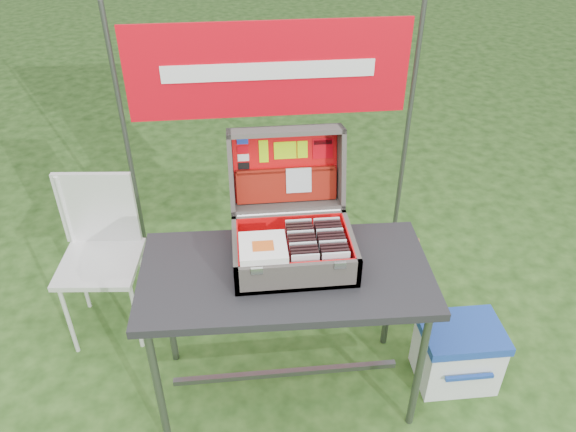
{
  "coord_description": "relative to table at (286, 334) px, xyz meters",
  "views": [
    {
      "loc": [
        -0.21,
        -1.95,
        2.43
      ],
      "look_at": [
        0.0,
        0.1,
        0.99
      ],
      "focal_mm": 35.0,
      "sensor_mm": 36.0,
      "label": 1
    }
  ],
  "objects": [
    {
      "name": "songbook_0",
      "position": [
        -0.1,
        -0.03,
        0.55
      ],
      "size": [
        0.2,
        0.2,
        0.0
      ],
      "primitive_type": "cube",
      "color": "white",
      "rests_on": "suitcase_base_wall_front"
    },
    {
      "name": "table_leg_fl",
      "position": [
        -0.59,
        -0.26,
        -0.02
      ],
      "size": [
        0.04,
        0.04,
        0.77
      ],
      "primitive_type": "cylinder",
      "color": "#59595B",
      "rests_on": "ground"
    },
    {
      "name": "suitcase_base_wall_front",
      "position": [
        0.04,
        -0.14,
        0.48
      ],
      "size": [
        0.53,
        0.02,
        0.14
      ],
      "primitive_type": "cube",
      "color": "#4A4641",
      "rests_on": "table_top"
    },
    {
      "name": "lid_sticker_cc_d",
      "position": [
        -0.16,
        0.39,
        0.72
      ],
      "size": [
        0.05,
        0.01,
        0.03
      ],
      "primitive_type": "cube",
      "rotation": [
        -1.8,
        0.0,
        0.0
      ],
      "color": "black",
      "rests_on": "suitcase_lid_liner"
    },
    {
      "name": "suitcase_base_wall_back",
      "position": [
        0.04,
        0.22,
        0.48
      ],
      "size": [
        0.53,
        0.02,
        0.14
      ],
      "primitive_type": "cube",
      "color": "#4A4641",
      "rests_on": "table_top"
    },
    {
      "name": "chair_upright_right",
      "position": [
        -0.78,
        0.75,
        0.29
      ],
      "size": [
        0.02,
        0.02,
        0.44
      ],
      "primitive_type": "cylinder",
      "color": "silver",
      "rests_on": "chair_seat"
    },
    {
      "name": "cooler",
      "position": [
        0.89,
        -0.02,
        -0.22
      ],
      "size": [
        0.41,
        0.31,
        0.36
      ],
      "primitive_type": null,
      "rotation": [
        0.0,
        0.0,
        -0.0
      ],
      "color": "white",
      "rests_on": "ground"
    },
    {
      "name": "table",
      "position": [
        0.0,
        0.0,
        0.0
      ],
      "size": [
        1.31,
        0.68,
        0.81
      ],
      "primitive_type": null,
      "rotation": [
        0.0,
        0.0,
        -0.03
      ],
      "color": "black",
      "rests_on": "ground"
    },
    {
      "name": "chair_leg_bl",
      "position": [
        -1.14,
        0.73,
        -0.17
      ],
      "size": [
        0.02,
        0.02,
        0.47
      ],
      "primitive_type": "cylinder",
      "color": "silver",
      "rests_on": "ground"
    },
    {
      "name": "suitcase_lid_pocket",
      "position": [
        0.04,
        0.36,
        0.62
      ],
      "size": [
        0.47,
        0.07,
        0.16
      ],
      "primitive_type": "cube",
      "rotation": [
        -1.8,
        0.0,
        0.0
      ],
      "color": "maroon",
      "rests_on": "suitcase_lid_liner"
    },
    {
      "name": "cooler_handle",
      "position": [
        0.89,
        -0.18,
        -0.21
      ],
      "size": [
        0.24,
        0.02,
        0.02
      ],
      "primitive_type": "cube",
      "color": "#1B3F9E",
      "rests_on": "cooler_body"
    },
    {
      "name": "table_leg_br",
      "position": [
        0.59,
        0.26,
        -0.02
      ],
      "size": [
        0.04,
        0.04,
        0.77
      ],
      "primitive_type": "cylinder",
      "color": "#59595B",
      "rests_on": "ground"
    },
    {
      "name": "suitcase_liner_wall_left",
      "position": [
        -0.2,
        0.04,
        0.49
      ],
      "size": [
        0.01,
        0.34,
        0.12
      ],
      "primitive_type": "cube",
      "color": "red",
      "rests_on": "suitcase_base_bottom"
    },
    {
      "name": "suitcase_liner_wall_front",
      "position": [
        0.04,
        -0.12,
        0.49
      ],
      "size": [
        0.49,
        0.01,
        0.12
      ],
      "primitive_type": "cube",
      "color": "red",
      "rests_on": "suitcase_base_bottom"
    },
    {
      "name": "cd_right_1",
      "position": [
        0.2,
        -0.08,
        0.5
      ],
      "size": [
        0.12,
        0.01,
        0.14
      ],
      "primitive_type": "cube",
      "color": "black",
      "rests_on": "suitcase_liner_floor"
    },
    {
      "name": "lid_card_neon_main",
      "position": [
        0.04,
        0.41,
        0.78
      ],
      "size": [
        0.1,
        0.02,
        0.08
      ],
      "primitive_type": "cube",
      "rotation": [
        -1.8,
        0.0,
        0.0
      ],
      "color": "#B0F102",
      "rests_on": "suitcase_lid_liner"
    },
    {
      "name": "chair_seat",
      "position": [
        -0.96,
        0.55,
        0.07
      ],
      "size": [
        0.46,
        0.46,
        0.03
      ],
      "primitive_type": "cube",
      "rotation": [
        0.0,
        0.0,
        -0.09
      ],
      "color": "silver",
      "rests_on": "ground"
    },
    {
      "name": "cd_right_10",
      "position": [
        0.2,
        0.11,
        0.5
      ],
      "size": [
        0.12,
        0.01,
        0.14
      ],
      "primitive_type": "cube",
      "color": "black",
      "rests_on": "suitcase_liner_floor"
    },
    {
      "name": "cd_right_8",
      "position": [
        0.2,
        0.07,
        0.5
      ],
      "size": [
        0.12,
        0.01,
        0.14
      ],
      "primitive_type": "cube",
      "color": "silver",
      "rests_on": "suitcase_liner_floor"
    },
    {
      "name": "chair_leg_fl",
      "position": [
        -1.14,
        0.37,
        -0.17
      ],
      "size": [
        0.02,
        0.02,
        0.47
      ],
      "primitive_type": "cylinder",
      "color": "silver",
      "rests_on": "ground"
    },
    {
      "name": "cd_left_0",
      "position": [
        0.07,
        -0.1,
        0.5
      ],
      "size": [
        0.12,
        0.01,
        0.14
      ],
      "primitive_type": "cube",
      "color": "silver",
      "rests_on": "suitcase_liner_floor"
    },
    {
      "name": "cd_left_9",
      "position": [
        0.07,
        0.09,
        0.5
      ],
      "size": [
        0.12,
        0.01,
        0.14
      ],
      "primitive_type": "cube",
      "color": "black",
      "rests_on": "suitcase_liner_floor"
    },
    {
      "name": "songbook_1",
      "position": [
        -0.1,
        -0.03,
        0.55
      ],
      "size": [
        0.2,
        0.2,
        0.0
      ],
      "primitive_type": "cube",
      "color": "white",
      "rests_on": "suitcase_base_wall_front"
    },
    {
      "name": "suitcase_latch_right",
      "position": [
        0.21,
        -0.15,
        0.54
      ],
      "size": [
        0.05,
        0.01,
        0.03
      ],
      "primitive_type": "cube",
      "color": "silver",
      "rests_on": "suitcase_base_wall_front"
    },
    {
      "name": "cd_left_3",
      "position": [
        0.07,
        -0.04,
        0.5
      ],
      "size": [
        0.12,
        0.01,
        0.14
      ],
      "primitive_type": "cube",
      "color": "black",
      "rests_on": "suitcase_liner_floor"
    },
    {
      "name": "cardboard_box",
      "position": [
        0.72,
        0.6,
        -0.21
      ],
      "size": [
        0.4,
        0.29,
        0.39
      ],
      "primitive_type": "cube",
      "rotation": [
        -0.27,
        0.0,
        0.41
      ],
      "color": "brown",
      "rests_on": "ground"
    },
    {
      "name": "banner",
      "position": [
        0.02,
        1.15,
        0.9
      ],
      "size": [
        1.6,
        0.02,
        0.55
      ],
      "primitive_type": "cube",
      "color": "red",
      "rests_on": "banner_post_left"
    },
    {
      "name": "cd_right_5",
      "position": [
        0.2,
        0.0,
        0.5
      ],
      "size": [
        0.12,
        0.01,
        0.14
      ],
      "primitive_type": "cube",
      "color": "black",
      "rests_on": "suitcase_liner_floor"
    },
    {
      "name": "songbook_4",
      "position": [
        -0.1,
        -0.03,
        0.57
      ],
      "size": [
        0.2,
        0.2,
        0.0
      ],
      "primitive_type": "cube",
      "color": "white",
      "rests_on": "suitcase_base_wall_front"
    },
    {
      "name": "cd_right_6",
      "position": [
        0.2,
        0.03,
        0.5
      ],
      "size": [
        0.12,
        0.01,
        0.14
      ],
      "primitive_type": "cube",
      "color": "black",
      "rests_on": "suitcase_liner_floor"
    },
    {
      "name": "chair_upright_left",
      "position": [
        -1.14,
        0.75,
        0.29
      ],
      "size": [
        0.02,
        0.02,
        0.44
      ],
      "primitive_type": "cylinder",
      "color": "silver",
      "rests_on": "chair_seat"
    },
    {
      "name": "cd_right_7",
      "position": [
        0.2,
        0.05,
        0.5
      ],
      "size": [
        0.12,
        0.01,
        0.14
      ],
      "primitive_type": "cube",
      "color": "black",
      "rests_on": "suitcase_liner_floor"
    },
    {
      "name": "suitcase_latch_left",
      "position": [
        -0.13,
        -0.15,
        0.54
      ],
      "size": [
        0.05,
        0.01,
        0.03
      ],
      "primitive_type": "cube",
      "color": "silver",
      "rests_on": "suitcase_base_wall_front"
    },
    {
      "name": "cd_left_8",
      "position": [
        0.07,
        0.07,
        0.5
      ],
      "size": [
        0.12,
        0.01,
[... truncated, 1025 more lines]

